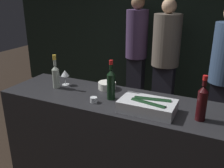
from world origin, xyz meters
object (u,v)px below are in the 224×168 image
ice_bin_with_bottles (148,106)px  person_in_hoodie (166,55)px  red_wine_bottle_tall (202,102)px  wine_glass (65,74)px  bowl_white (107,85)px  rose_wine_bottle (56,75)px  red_wine_bottle_burgundy (111,83)px  person_grey_polo (136,47)px  person_blond_tee (224,69)px  candle_votive (94,100)px

ice_bin_with_bottles → person_in_hoodie: (-0.34, 1.92, -0.04)m
red_wine_bottle_tall → wine_glass: bearing=171.8°
bowl_white → red_wine_bottle_tall: bearing=-16.9°
red_wine_bottle_tall → ice_bin_with_bottles: bearing=-175.5°
bowl_white → wine_glass: (-0.43, -0.08, 0.08)m
person_in_hoodie → rose_wine_bottle: bearing=-32.2°
bowl_white → red_wine_bottle_tall: size_ratio=0.50×
bowl_white → wine_glass: bearing=-169.4°
red_wine_bottle_burgundy → person_grey_polo: 2.08m
rose_wine_bottle → person_blond_tee: size_ratio=0.19×
person_in_hoodie → person_grey_polo: size_ratio=0.98×
wine_glass → red_wine_bottle_burgundy: size_ratio=0.44×
wine_glass → person_grey_polo: size_ratio=0.08×
ice_bin_with_bottles → wine_glass: bearing=166.6°
red_wine_bottle_burgundy → red_wine_bottle_tall: size_ratio=1.02×
red_wine_bottle_tall → red_wine_bottle_burgundy: bearing=174.9°
red_wine_bottle_tall → person_in_hoodie: size_ratio=0.19×
ice_bin_with_bottles → person_blond_tee: size_ratio=0.25×
bowl_white → rose_wine_bottle: 0.51m
red_wine_bottle_burgundy → person_blond_tee: 1.68m
red_wine_bottle_burgundy → ice_bin_with_bottles: bearing=-15.0°
rose_wine_bottle → wine_glass: bearing=72.0°
bowl_white → person_in_hoodie: (0.17, 1.61, -0.03)m
wine_glass → rose_wine_bottle: size_ratio=0.47×
red_wine_bottle_burgundy → person_in_hoodie: person_in_hoodie is taller
person_blond_tee → person_grey_polo: bearing=147.8°
bowl_white → candle_votive: size_ratio=2.78×
candle_votive → red_wine_bottle_burgundy: red_wine_bottle_burgundy is taller
bowl_white → person_blond_tee: (1.00, 1.24, -0.04)m
rose_wine_bottle → person_in_hoodie: bearing=70.5°
red_wine_bottle_tall → person_in_hoodie: (-0.72, 1.88, -0.14)m
candle_votive → red_wine_bottle_burgundy: (0.10, 0.13, 0.12)m
person_in_hoodie → person_blond_tee: person_in_hoodie is taller
rose_wine_bottle → person_blond_tee: person_blond_tee is taller
rose_wine_bottle → person_grey_polo: size_ratio=0.18×
candle_votive → red_wine_bottle_burgundy: bearing=52.4°
ice_bin_with_bottles → bowl_white: (-0.51, 0.30, -0.01)m
bowl_white → person_grey_polo: person_grey_polo is taller
bowl_white → wine_glass: wine_glass is taller
candle_votive → person_blond_tee: size_ratio=0.04×
person_blond_tee → red_wine_bottle_tall: bearing=-103.2°
red_wine_bottle_burgundy → rose_wine_bottle: 0.60m
ice_bin_with_bottles → person_in_hoodie: 1.95m
person_grey_polo → rose_wine_bottle: bearing=170.8°
ice_bin_with_bottles → rose_wine_bottle: 0.98m
red_wine_bottle_burgundy → person_in_hoodie: bearing=89.0°
person_grey_polo → red_wine_bottle_tall: bearing=-155.2°
ice_bin_with_bottles → rose_wine_bottle: size_ratio=1.32×
red_wine_bottle_tall → person_in_hoodie: bearing=111.0°
bowl_white → candle_votive: bowl_white is taller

